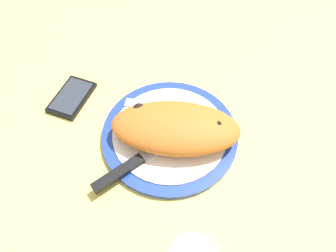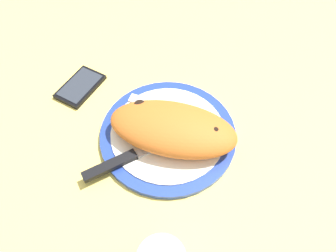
% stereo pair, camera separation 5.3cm
% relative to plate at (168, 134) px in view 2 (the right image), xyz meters
% --- Properties ---
extents(ground_plane, '(1.50, 1.50, 0.03)m').
position_rel_plate_xyz_m(ground_plane, '(0.00, 0.00, -0.02)').
color(ground_plane, '#EACC60').
extents(plate, '(0.28, 0.28, 0.02)m').
position_rel_plate_xyz_m(plate, '(0.00, 0.00, 0.00)').
color(plate, '#233D99').
rests_on(plate, ground_plane).
extents(calzone, '(0.26, 0.15, 0.06)m').
position_rel_plate_xyz_m(calzone, '(-0.01, 0.01, 0.04)').
color(calzone, '#C16023').
rests_on(calzone, plate).
extents(fork, '(0.15, 0.04, 0.00)m').
position_rel_plate_xyz_m(fork, '(0.04, -0.06, 0.01)').
color(fork, silver).
rests_on(fork, plate).
extents(knife, '(0.20, 0.16, 0.01)m').
position_rel_plate_xyz_m(knife, '(0.07, 0.08, 0.01)').
color(knife, silver).
rests_on(knife, plate).
extents(smartphone, '(0.10, 0.13, 0.01)m').
position_rel_plate_xyz_m(smartphone, '(0.23, -0.10, -0.00)').
color(smartphone, black).
rests_on(smartphone, ground_plane).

